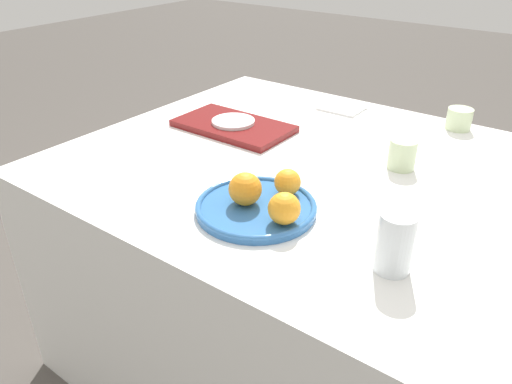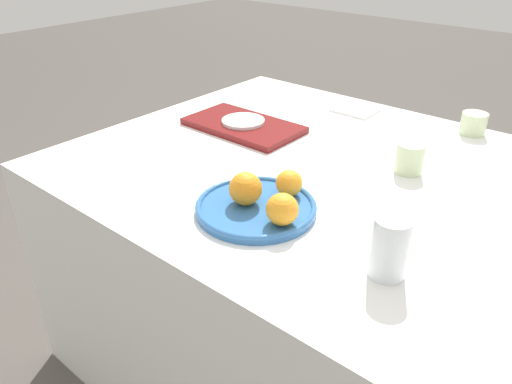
% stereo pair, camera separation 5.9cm
% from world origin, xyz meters
% --- Properties ---
extents(ground_plane, '(12.00, 12.00, 0.00)m').
position_xyz_m(ground_plane, '(0.00, 0.00, 0.00)').
color(ground_plane, '#4C4742').
extents(table, '(1.47, 1.10, 0.71)m').
position_xyz_m(table, '(0.00, 0.00, 0.35)').
color(table, white).
rests_on(table, ground_plane).
extents(fruit_platter, '(0.27, 0.27, 0.02)m').
position_xyz_m(fruit_platter, '(-0.05, -0.30, 0.72)').
color(fruit_platter, '#336BAD').
rests_on(fruit_platter, table).
extents(orange_0, '(0.07, 0.07, 0.07)m').
position_xyz_m(orange_0, '(-0.08, -0.30, 0.76)').
color(orange_0, orange).
rests_on(orange_0, fruit_platter).
extents(orange_1, '(0.07, 0.07, 0.07)m').
position_xyz_m(orange_1, '(0.04, -0.32, 0.76)').
color(orange_1, orange).
rests_on(orange_1, fruit_platter).
extents(orange_2, '(0.06, 0.06, 0.06)m').
position_xyz_m(orange_2, '(-0.03, -0.21, 0.75)').
color(orange_2, orange).
rests_on(orange_2, fruit_platter).
extents(water_glass, '(0.07, 0.07, 0.12)m').
position_xyz_m(water_glass, '(0.27, -0.31, 0.77)').
color(water_glass, silver).
rests_on(water_glass, table).
extents(serving_tray, '(0.36, 0.20, 0.02)m').
position_xyz_m(serving_tray, '(-0.40, 0.06, 0.72)').
color(serving_tray, maroon).
rests_on(serving_tray, table).
extents(side_plate, '(0.13, 0.13, 0.01)m').
position_xyz_m(side_plate, '(-0.40, 0.06, 0.73)').
color(side_plate, white).
rests_on(side_plate, serving_tray).
extents(cup_0, '(0.08, 0.08, 0.07)m').
position_xyz_m(cup_0, '(0.16, 0.48, 0.74)').
color(cup_0, beige).
rests_on(cup_0, table).
extents(cup_1, '(0.07, 0.07, 0.08)m').
position_xyz_m(cup_1, '(0.12, 0.11, 0.75)').
color(cup_1, beige).
rests_on(cup_1, table).
extents(napkin, '(0.14, 0.11, 0.01)m').
position_xyz_m(napkin, '(-0.22, 0.42, 0.71)').
color(napkin, white).
rests_on(napkin, table).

